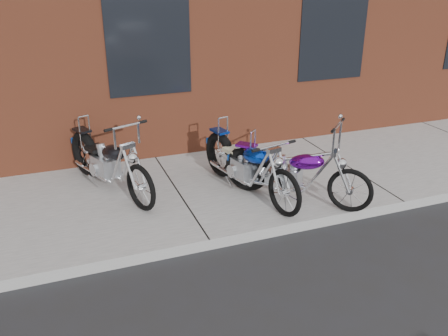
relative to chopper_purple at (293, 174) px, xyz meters
name	(u,v)px	position (x,y,z in m)	size (l,w,h in m)	color
ground	(210,250)	(-1.49, -0.65, -0.55)	(120.00, 120.00, 0.00)	#242529
sidewalk	(178,196)	(-1.49, 0.85, -0.48)	(22.00, 3.00, 0.15)	gray
chopper_purple	(293,174)	(0.00, 0.00, 0.00)	(1.59, 1.69, 1.24)	black
chopper_blue	(247,167)	(-0.51, 0.46, 0.02)	(0.72, 2.29, 1.01)	black
chopper_third	(108,164)	(-2.43, 1.27, 0.02)	(0.98, 2.22, 1.19)	black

